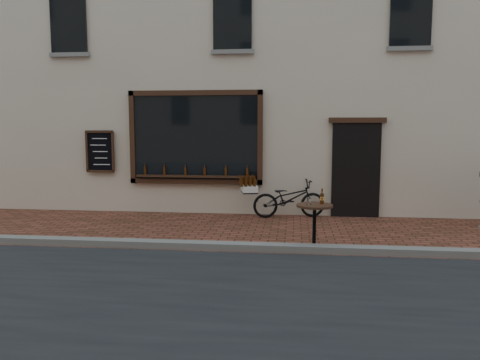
# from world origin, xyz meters

# --- Properties ---
(ground) EXTENTS (90.00, 90.00, 0.00)m
(ground) POSITION_xyz_m (0.00, 0.00, 0.00)
(ground) COLOR #502A19
(ground) RESTS_ON ground
(kerb) EXTENTS (90.00, 0.25, 0.12)m
(kerb) POSITION_xyz_m (0.00, 0.20, 0.06)
(kerb) COLOR slate
(kerb) RESTS_ON ground
(shop_building) EXTENTS (28.00, 6.20, 10.00)m
(shop_building) POSITION_xyz_m (0.00, 6.50, 5.00)
(shop_building) COLOR beige
(shop_building) RESTS_ON ground
(cargo_bicycle) EXTENTS (2.04, 0.97, 0.95)m
(cargo_bicycle) POSITION_xyz_m (0.32, 3.19, 0.45)
(cargo_bicycle) COLOR black
(cargo_bicycle) RESTS_ON ground
(bistro_table) EXTENTS (0.62, 0.62, 1.07)m
(bistro_table) POSITION_xyz_m (0.83, 0.35, 0.57)
(bistro_table) COLOR black
(bistro_table) RESTS_ON ground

